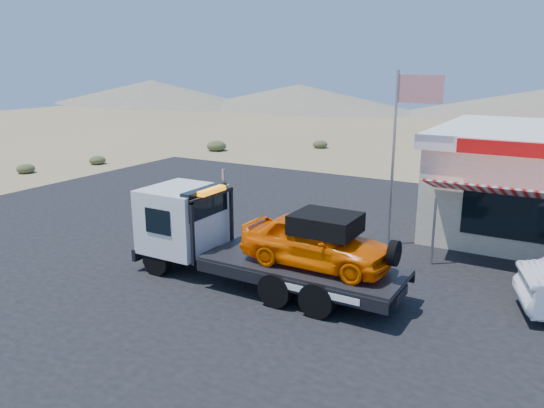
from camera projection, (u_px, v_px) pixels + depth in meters
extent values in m
plane|color=#8B764F|center=(205.00, 260.00, 17.31)|extent=(120.00, 120.00, 0.00)
cube|color=black|center=(301.00, 244.00, 18.84)|extent=(32.00, 24.00, 0.02)
cylinder|color=black|center=(157.00, 260.00, 15.95)|extent=(0.93, 0.28, 0.93)
cylinder|color=black|center=(195.00, 243.00, 17.50)|extent=(0.93, 0.28, 0.93)
cylinder|color=black|center=(277.00, 289.00, 13.92)|extent=(0.93, 0.51, 0.93)
cylinder|color=black|center=(309.00, 266.00, 15.47)|extent=(0.93, 0.51, 0.93)
cylinder|color=black|center=(319.00, 298.00, 13.34)|extent=(0.93, 0.51, 0.93)
cylinder|color=black|center=(347.00, 274.00, 14.89)|extent=(0.93, 0.51, 0.93)
cube|color=black|center=(271.00, 267.00, 15.02)|extent=(7.60, 0.93, 0.28)
cube|color=silver|center=(182.00, 218.00, 16.31)|extent=(2.04, 2.18, 1.95)
cube|color=black|center=(205.00, 202.00, 15.71)|extent=(0.32, 1.85, 0.83)
cube|color=black|center=(213.00, 225.00, 15.75)|extent=(0.09, 2.04, 1.85)
cube|color=orange|center=(212.00, 191.00, 15.48)|extent=(0.23, 1.11, 0.14)
cube|color=black|center=(303.00, 265.00, 14.46)|extent=(5.56, 2.13, 0.14)
imported|color=#FE6100|center=(316.00, 241.00, 14.09)|extent=(4.08, 1.64, 1.39)
cube|color=black|center=(326.00, 223.00, 13.82)|extent=(1.67, 1.39, 0.51)
cube|color=red|center=(500.00, 148.00, 16.45)|extent=(2.60, 0.12, 0.45)
cylinder|color=#99999E|center=(433.00, 231.00, 16.62)|extent=(0.08, 0.08, 2.20)
cylinder|color=#99999E|center=(393.00, 161.00, 18.02)|extent=(0.10, 0.10, 6.00)
cube|color=#B20C14|center=(420.00, 89.00, 17.04)|extent=(1.50, 0.02, 0.90)
ellipsoid|color=#3A4123|center=(26.00, 168.00, 31.18)|extent=(1.04, 1.04, 0.56)
ellipsoid|color=#3A4123|center=(97.00, 160.00, 33.96)|extent=(1.04, 1.04, 0.56)
ellipsoid|color=#3A4123|center=(216.00, 145.00, 39.22)|extent=(1.45, 1.45, 0.78)
ellipsoid|color=#3A4123|center=(320.00, 144.00, 40.58)|extent=(1.14, 1.14, 0.62)
ellipsoid|color=#3A4123|center=(454.00, 152.00, 37.36)|extent=(0.77, 0.77, 0.41)
cone|color=#726B59|center=(299.00, 97.00, 74.99)|extent=(36.00, 36.00, 3.50)
cone|color=#726B59|center=(152.00, 92.00, 84.61)|extent=(40.00, 40.00, 3.80)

